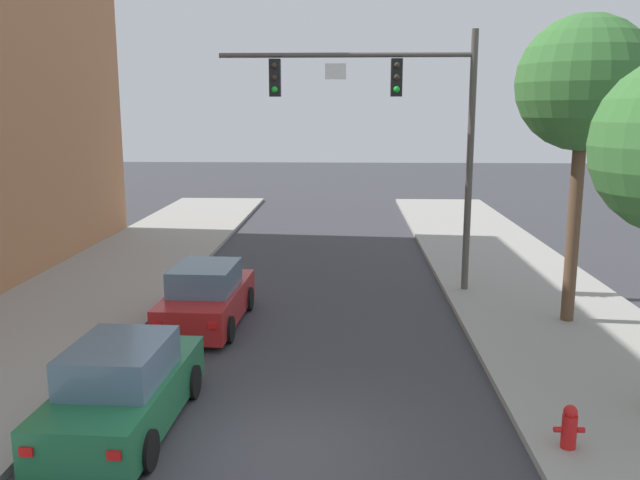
{
  "coord_description": "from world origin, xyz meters",
  "views": [
    {
      "loc": [
        1.06,
        -9.79,
        5.42
      ],
      "look_at": [
        0.34,
        7.6,
        2.0
      ],
      "focal_mm": 37.19,
      "sensor_mm": 36.0,
      "label": 1
    }
  ],
  "objects_px": {
    "car_lead_red": "(207,298)",
    "street_tree_second": "(584,85)",
    "fire_hydrant": "(569,427)",
    "traffic_signal_mast": "(398,112)",
    "car_following_green": "(124,390)"
  },
  "relations": [
    {
      "from": "car_lead_red",
      "to": "street_tree_second",
      "type": "bearing_deg",
      "value": 2.07
    },
    {
      "from": "fire_hydrant",
      "to": "street_tree_second",
      "type": "xyz_separation_m",
      "value": [
        2.1,
        6.63,
        5.5
      ]
    },
    {
      "from": "traffic_signal_mast",
      "to": "fire_hydrant",
      "type": "height_order",
      "value": "traffic_signal_mast"
    },
    {
      "from": "car_following_green",
      "to": "fire_hydrant",
      "type": "bearing_deg",
      "value": -4.82
    },
    {
      "from": "car_lead_red",
      "to": "fire_hydrant",
      "type": "distance_m",
      "value": 9.49
    },
    {
      "from": "traffic_signal_mast",
      "to": "car_following_green",
      "type": "bearing_deg",
      "value": -120.45
    },
    {
      "from": "car_following_green",
      "to": "car_lead_red",
      "type": "bearing_deg",
      "value": 87.58
    },
    {
      "from": "car_lead_red",
      "to": "fire_hydrant",
      "type": "height_order",
      "value": "car_lead_red"
    },
    {
      "from": "traffic_signal_mast",
      "to": "fire_hydrant",
      "type": "xyz_separation_m",
      "value": [
        2.1,
        -9.53,
        -4.87
      ]
    },
    {
      "from": "traffic_signal_mast",
      "to": "fire_hydrant",
      "type": "distance_m",
      "value": 10.91
    },
    {
      "from": "street_tree_second",
      "to": "car_lead_red",
      "type": "bearing_deg",
      "value": -177.93
    },
    {
      "from": "car_following_green",
      "to": "street_tree_second",
      "type": "relative_size",
      "value": 0.57
    },
    {
      "from": "traffic_signal_mast",
      "to": "fire_hydrant",
      "type": "relative_size",
      "value": 10.42
    },
    {
      "from": "fire_hydrant",
      "to": "traffic_signal_mast",
      "type": "bearing_deg",
      "value": 102.42
    },
    {
      "from": "traffic_signal_mast",
      "to": "street_tree_second",
      "type": "distance_m",
      "value": 5.15
    }
  ]
}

